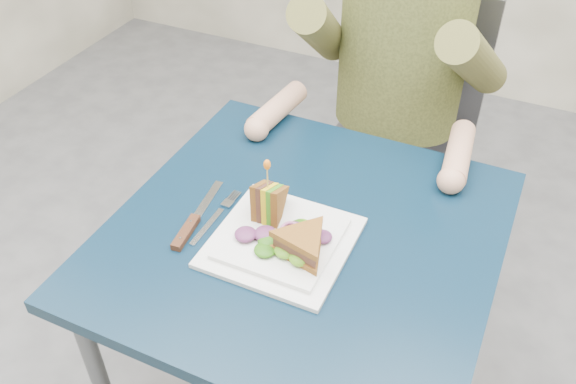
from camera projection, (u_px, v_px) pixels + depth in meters
The scene contains 12 objects.
table at pixel (303, 258), 1.26m from camera, with size 0.75×0.75×0.73m.
chair at pixel (400, 125), 1.84m from camera, with size 0.42×0.40×0.93m.
diner at pixel (405, 22), 1.53m from camera, with size 0.54×0.59×0.74m.
plate at pixel (282, 241), 1.18m from camera, with size 0.26×0.26×0.02m.
sandwich_flat at pixel (303, 244), 1.12m from camera, with size 0.15×0.15×0.05m.
sandwich_upright at pixel (268, 202), 1.20m from camera, with size 0.08×0.13×0.12m.
fork at pixel (215, 218), 1.24m from camera, with size 0.02×0.18×0.01m.
knife at pixel (190, 226), 1.21m from camera, with size 0.05×0.22×0.02m.
toothpick at pixel (267, 176), 1.15m from camera, with size 0.00×0.00×0.06m, color tan.
toothpick_frill at pixel (267, 165), 1.14m from camera, with size 0.01×0.01×0.02m, color orange.
lettuce_spill at pixel (286, 230), 1.17m from camera, with size 0.15×0.13×0.02m, color #337A14, non-canonical shape.
onion_ring at pixel (290, 231), 1.16m from camera, with size 0.04×0.04×0.01m, color #9E4C7A.
Camera 1 is at (0.34, -0.81, 1.56)m, focal length 38.00 mm.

